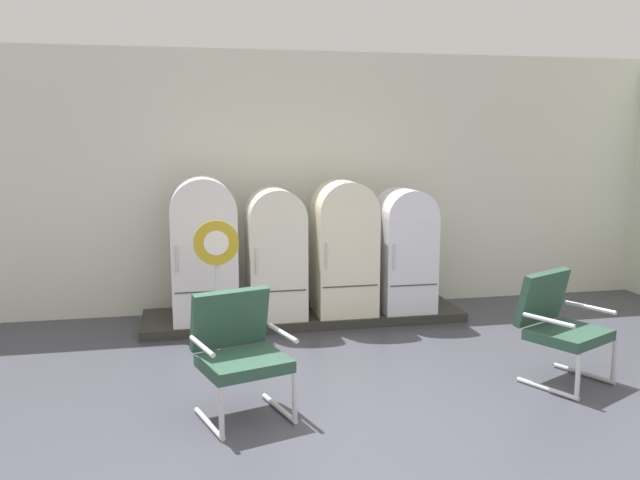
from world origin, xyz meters
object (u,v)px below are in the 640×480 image
refrigerator_1 (276,249)px  armchair_right (559,322)px  refrigerator_3 (405,246)px  sign_stand (217,294)px  armchair_left (239,348)px  refrigerator_2 (344,244)px  refrigerator_0 (204,245)px

refrigerator_1 → armchair_right: refrigerator_1 is taller
refrigerator_3 → sign_stand: refrigerator_3 is taller
armchair_left → sign_stand: sign_stand is taller
refrigerator_1 → armchair_left: 2.42m
refrigerator_1 → refrigerator_2: refrigerator_2 is taller
refrigerator_1 → refrigerator_3: 1.50m
refrigerator_3 → sign_stand: 2.40m
armchair_left → sign_stand: bearing=93.6°
refrigerator_3 → refrigerator_2: bearing=-179.1°
armchair_right → refrigerator_3: bearing=106.5°
refrigerator_1 → armchair_left: size_ratio=1.52×
refrigerator_0 → armchair_left: 2.39m
refrigerator_2 → refrigerator_3: size_ratio=1.07×
refrigerator_1 → sign_stand: (-0.69, -0.94, -0.25)m
armchair_right → sign_stand: size_ratio=0.71×
armchair_left → armchair_right: same height
armchair_left → armchair_right: (2.76, 0.14, 0.00)m
refrigerator_3 → armchair_left: (-2.11, -2.33, -0.32)m
refrigerator_3 → armchair_left: 3.16m
refrigerator_1 → refrigerator_3: size_ratio=1.02×
refrigerator_2 → refrigerator_0: bearing=178.7°
sign_stand → refrigerator_1: bearing=53.7°
refrigerator_0 → refrigerator_2: 1.56m
refrigerator_0 → armchair_left: bearing=-85.7°
armchair_right → sign_stand: sign_stand is taller
refrigerator_3 → refrigerator_1: bearing=-179.7°
refrigerator_2 → armchair_left: size_ratio=1.60×
refrigerator_3 → sign_stand: size_ratio=1.06×
armchair_left → refrigerator_3: bearing=47.9°
refrigerator_2 → armchair_right: (1.37, -2.18, -0.38)m
refrigerator_1 → sign_stand: size_ratio=1.09×
refrigerator_0 → refrigerator_1: size_ratio=1.09×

